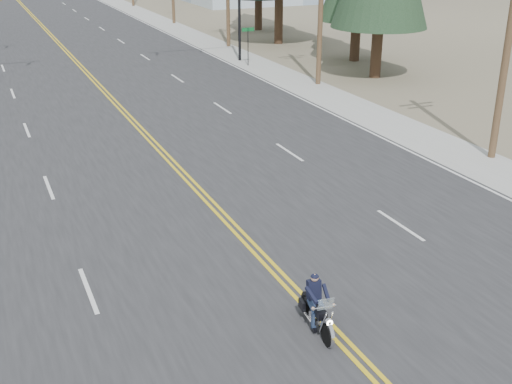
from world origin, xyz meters
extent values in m
plane|color=#776D56|center=(0.00, 0.00, 0.00)|extent=(400.00, 400.00, 0.00)
cube|color=#303033|center=(0.00, 70.00, 0.01)|extent=(20.00, 200.00, 0.01)
cube|color=#A5A5A0|center=(11.50, 70.00, 0.01)|extent=(3.00, 200.00, 0.01)
cylinder|color=black|center=(11.00, 32.00, 3.50)|extent=(0.20, 0.20, 7.00)
cylinder|color=black|center=(10.80, 30.00, 1.30)|extent=(0.06, 0.06, 2.60)
cube|color=#0C5926|center=(10.80, 30.00, 2.50)|extent=(0.90, 0.03, 0.25)
cylinder|color=brown|center=(12.50, 8.00, 5.50)|extent=(0.30, 0.30, 11.00)
cylinder|color=#382619|center=(16.82, 23.25, 1.59)|extent=(0.62, 0.62, 3.19)
cylinder|color=#382619|center=(18.63, 28.63, 1.44)|extent=(0.63, 0.63, 2.87)
cylinder|color=#382619|center=(16.85, 37.65, 2.23)|extent=(0.78, 0.78, 4.46)
cylinder|color=#382619|center=(18.51, 45.47, 1.46)|extent=(0.68, 0.68, 2.92)
camera|label=1|loc=(-6.90, -11.30, 8.94)|focal=45.00mm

